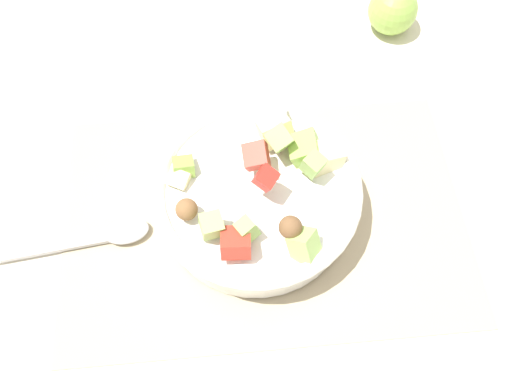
# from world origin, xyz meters

# --- Properties ---
(ground_plane) EXTENTS (2.40, 2.40, 0.00)m
(ground_plane) POSITION_xyz_m (0.00, 0.00, 0.00)
(ground_plane) COLOR silver
(placemat) EXTENTS (0.51, 0.34, 0.01)m
(placemat) POSITION_xyz_m (0.00, 0.00, 0.00)
(placemat) COLOR tan
(placemat) RESTS_ON ground_plane
(salad_bowl) EXTENTS (0.26, 0.26, 0.11)m
(salad_bowl) POSITION_xyz_m (-0.01, 0.01, 0.05)
(salad_bowl) COLOR white
(salad_bowl) RESTS_ON placemat
(serving_spoon) EXTENTS (0.20, 0.05, 0.01)m
(serving_spoon) POSITION_xyz_m (-0.21, -0.01, 0.01)
(serving_spoon) COLOR #B7B7BC
(serving_spoon) RESTS_ON placemat
(whole_apple) EXTENTS (0.08, 0.08, 0.09)m
(whole_apple) POSITION_xyz_m (0.23, 0.32, 0.04)
(whole_apple) COLOR #8CB74C
(whole_apple) RESTS_ON ground_plane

